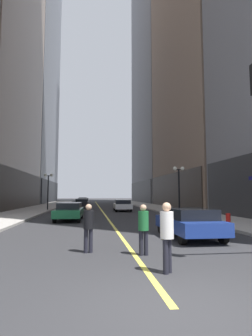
# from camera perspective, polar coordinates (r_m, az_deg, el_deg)

# --- Properties ---
(ground_plane) EXTENTS (200.00, 200.00, 0.00)m
(ground_plane) POSITION_cam_1_polar(r_m,az_deg,el_deg) (39.75, -5.48, -8.33)
(ground_plane) COLOR #2D2D30
(sidewalk_left) EXTENTS (4.50, 78.00, 0.15)m
(sidewalk_left) POSITION_cam_1_polar(r_m,az_deg,el_deg) (40.30, -17.40, -7.96)
(sidewalk_left) COLOR #ADA8A0
(sidewalk_left) RESTS_ON ground
(sidewalk_right) EXTENTS (4.50, 78.00, 0.15)m
(sidewalk_right) POSITION_cam_1_polar(r_m,az_deg,el_deg) (40.89, 6.27, -8.14)
(sidewalk_right) COLOR #ADA8A0
(sidewalk_right) RESTS_ON ground
(lane_centre_stripe) EXTENTS (0.16, 70.00, 0.01)m
(lane_centre_stripe) POSITION_cam_1_polar(r_m,az_deg,el_deg) (39.75, -5.48, -8.33)
(lane_centre_stripe) COLOR #E5D64C
(lane_centre_stripe) RESTS_ON ground
(building_left_far) EXTENTS (13.36, 26.00, 65.43)m
(building_left_far) POSITION_cam_1_polar(r_m,az_deg,el_deg) (73.27, -20.31, 19.57)
(building_left_far) COLOR slate
(building_left_far) RESTS_ON ground
(building_right_mid) EXTENTS (11.93, 24.00, 54.91)m
(building_right_mid) POSITION_cam_1_polar(r_m,az_deg,el_deg) (49.98, 16.10, 25.24)
(building_right_mid) COLOR gray
(building_right_mid) RESTS_ON ground
(building_right_far) EXTENTS (14.16, 26.00, 88.12)m
(building_right_far) POSITION_cam_1_polar(r_m,az_deg,el_deg) (79.43, 8.34, 26.46)
(building_right_far) COLOR gray
(building_right_far) RESTS_ON ground
(car_blue) EXTENTS (1.93, 4.54, 1.32)m
(car_blue) POSITION_cam_1_polar(r_m,az_deg,el_deg) (12.78, 13.03, -10.91)
(car_blue) COLOR navy
(car_blue) RESTS_ON ground
(car_green) EXTENTS (2.01, 4.82, 1.32)m
(car_green) POSITION_cam_1_polar(r_m,az_deg,el_deg) (21.15, -11.78, -8.75)
(car_green) COLOR #196038
(car_green) RESTS_ON ground
(car_white) EXTENTS (2.05, 4.33, 1.32)m
(car_white) POSITION_cam_1_polar(r_m,az_deg,el_deg) (31.92, -0.74, -7.75)
(car_white) COLOR silver
(car_white) RESTS_ON ground
(car_black) EXTENTS (2.01, 4.46, 1.32)m
(car_black) POSITION_cam_1_polar(r_m,az_deg,el_deg) (39.69, -9.29, -7.25)
(car_black) COLOR black
(car_black) RESTS_ON ground
(car_silver) EXTENTS (2.13, 4.69, 1.32)m
(car_silver) POSITION_cam_1_polar(r_m,az_deg,el_deg) (48.72, -8.90, -6.93)
(car_silver) COLOR #B7B7BC
(car_silver) RESTS_ON ground
(car_navy) EXTENTS (1.91, 4.54, 1.32)m
(car_navy) POSITION_cam_1_polar(r_m,az_deg,el_deg) (58.14, -9.04, -6.69)
(car_navy) COLOR #141E4C
(car_navy) RESTS_ON ground
(pedestrian_in_white_shirt) EXTENTS (0.48, 0.48, 1.74)m
(pedestrian_in_white_shirt) POSITION_cam_1_polar(r_m,az_deg,el_deg) (7.08, 8.57, -13.01)
(pedestrian_in_white_shirt) COLOR black
(pedestrian_in_white_shirt) RESTS_ON ground
(pedestrian_in_black_coat) EXTENTS (0.36, 0.36, 1.62)m
(pedestrian_in_black_coat) POSITION_cam_1_polar(r_m,az_deg,el_deg) (9.46, -7.87, -11.61)
(pedestrian_in_black_coat) COLOR black
(pedestrian_in_black_coat) RESTS_ON ground
(pedestrian_in_green_parka) EXTENTS (0.35, 0.35, 1.62)m
(pedestrian_in_green_parka) POSITION_cam_1_polar(r_m,az_deg,el_deg) (9.01, 3.67, -11.96)
(pedestrian_in_green_parka) COLOR black
(pedestrian_in_green_parka) RESTS_ON ground
(street_lamp_left_far) EXTENTS (1.06, 0.36, 4.43)m
(street_lamp_left_far) POSITION_cam_1_polar(r_m,az_deg,el_deg) (33.67, -16.00, -3.11)
(street_lamp_left_far) COLOR black
(street_lamp_left_far) RESTS_ON ground
(street_lamp_right_mid) EXTENTS (1.06, 0.36, 4.43)m
(street_lamp_right_mid) POSITION_cam_1_polar(r_m,az_deg,el_deg) (24.71, 11.02, -2.41)
(street_lamp_right_mid) COLOR black
(street_lamp_right_mid) RESTS_ON ground
(fire_hydrant_right) EXTENTS (0.28, 0.28, 0.80)m
(fire_hydrant_right) POSITION_cam_1_polar(r_m,az_deg,el_deg) (17.91, 20.64, -10.15)
(fire_hydrant_right) COLOR red
(fire_hydrant_right) RESTS_ON ground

